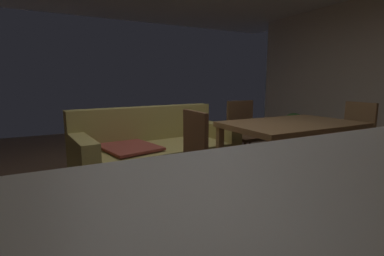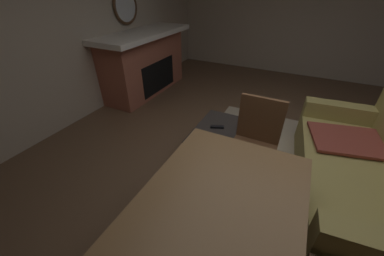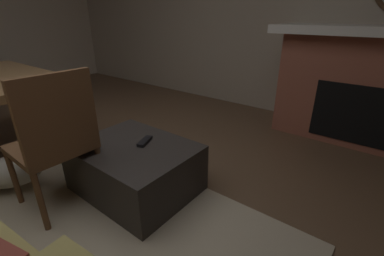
# 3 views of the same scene
# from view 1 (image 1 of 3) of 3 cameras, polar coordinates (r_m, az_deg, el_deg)

# --- Properties ---
(floor) EXTENTS (9.27, 9.27, 0.00)m
(floor) POSITION_cam_1_polar(r_m,az_deg,el_deg) (2.98, 0.61, -14.17)
(floor) COLOR brown
(area_rug) EXTENTS (2.60, 2.00, 0.01)m
(area_rug) POSITION_cam_1_polar(r_m,az_deg,el_deg) (2.99, -3.90, -14.02)
(area_rug) COLOR tan
(area_rug) RESTS_ON ground
(couch) EXTENTS (2.07, 1.12, 0.87)m
(couch) POSITION_cam_1_polar(r_m,az_deg,el_deg) (3.57, -7.63, -5.01)
(couch) COLOR #9E8E4C
(couch) RESTS_ON ground
(ottoman_coffee_table) EXTENTS (0.83, 0.65, 0.37)m
(ottoman_coffee_table) POSITION_cam_1_polar(r_m,az_deg,el_deg) (2.36, 2.98, -15.90)
(ottoman_coffee_table) COLOR #2D2826
(ottoman_coffee_table) RESTS_ON ground
(tv_remote) EXTENTS (0.11, 0.17, 0.02)m
(tv_remote) POSITION_cam_1_polar(r_m,az_deg,el_deg) (2.20, 3.56, -12.28)
(tv_remote) COLOR black
(tv_remote) RESTS_ON ottoman_coffee_table
(dining_table) EXTENTS (1.54, 0.96, 0.74)m
(dining_table) POSITION_cam_1_polar(r_m,az_deg,el_deg) (3.38, 19.94, -0.19)
(dining_table) COLOR brown
(dining_table) RESTS_ON ground
(dining_chair_east) EXTENTS (0.47, 0.47, 0.93)m
(dining_chair_east) POSITION_cam_1_polar(r_m,az_deg,el_deg) (4.32, 30.39, -0.79)
(dining_chair_east) COLOR brown
(dining_chair_east) RESTS_ON ground
(dining_chair_west) EXTENTS (0.45, 0.45, 0.93)m
(dining_chair_west) POSITION_cam_1_polar(r_m,az_deg,el_deg) (2.69, 2.66, -5.02)
(dining_chair_west) COLOR brown
(dining_chair_west) RESTS_ON ground
(dining_chair_north) EXTENTS (0.45, 0.45, 0.93)m
(dining_chair_north) POSITION_cam_1_polar(r_m,az_deg,el_deg) (4.04, 10.73, -0.28)
(dining_chair_north) COLOR #513823
(dining_chair_north) RESTS_ON ground
(potted_plant) EXTENTS (0.44, 0.44, 0.63)m
(potted_plant) POSITION_cam_1_polar(r_m,az_deg,el_deg) (5.51, 20.28, 0.21)
(potted_plant) COLOR #474C51
(potted_plant) RESTS_ON ground
(small_dog) EXTENTS (0.47, 0.50, 0.32)m
(small_dog) POSITION_cam_1_polar(r_m,az_deg,el_deg) (3.22, 8.79, -8.92)
(small_dog) COLOR silver
(small_dog) RESTS_ON ground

